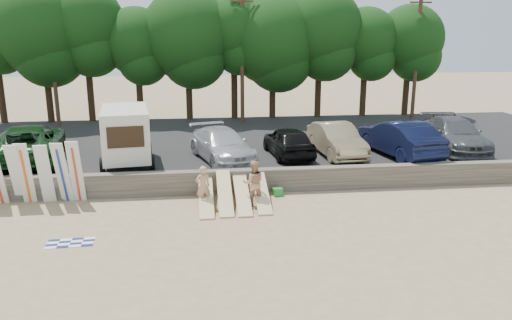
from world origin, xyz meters
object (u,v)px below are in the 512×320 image
Objects in this scene: car_4 at (336,140)px; beachgoer_b at (253,183)px; cooler at (278,192)px; car_6 at (455,135)px; box_trailer at (126,133)px; car_1 at (29,144)px; car_5 at (399,138)px; car_3 at (288,141)px; car_2 at (222,145)px; beachgoer_a at (203,186)px.

car_4 is 2.63× the size of beachgoer_b.
beachgoer_b is 4.77× the size of cooler.
cooler is (-9.89, -4.18, -1.34)m from car_6.
box_trailer is at bearing 143.08° from cooler.
car_1 reaches higher than car_5.
car_5 is at bearing -149.52° from beachgoer_b.
car_6 is 3.05× the size of beachgoer_b.
car_3 is at bearing -114.24° from beachgoer_b.
car_3 is 0.83× the size of car_5.
car_2 is at bearing -10.85° from car_5.
car_6 is (12.03, 0.69, 0.06)m from car_2.
car_1 is 1.16× the size of car_6.
car_6 is (20.99, 0.05, -0.09)m from car_1.
car_6 is at bearing -178.40° from beachgoer_a.
box_trailer is at bearing -1.94° from car_3.
beachgoer_b reaches higher than cooler.
box_trailer is 7.09m from beachgoer_b.
beachgoer_b reaches higher than beachgoer_a.
car_6 is at bearing -0.84° from car_4.
beachgoer_a is (7.98, -5.09, -0.77)m from car_1.
car_1 is 1.35× the size of car_4.
car_2 is at bearing -76.74° from beachgoer_b.
box_trailer reaches higher than car_6.
beachgoer_a is at bearing 136.43° from car_1.
box_trailer is at bearing 159.69° from car_1.
cooler is (11.10, -4.13, -1.43)m from car_1.
box_trailer is at bearing 177.64° from car_4.
car_1 reaches higher than cooler.
car_2 is 8.72m from car_5.
box_trailer reaches higher than car_2.
box_trailer is 7.74m from car_3.
car_4 reaches higher than car_3.
beachgoer_b is (1.98, -0.05, 0.08)m from beachgoer_a.
box_trailer is 5.70m from beachgoer_a.
car_1 is 17.70m from car_5.
car_4 is (10.08, 0.38, -0.66)m from box_trailer.
beachgoer_b is 1.69m from cooler.
car_2 reaches higher than beachgoer_b.
beachgoer_b is (-11.03, -5.19, -0.60)m from car_6.
car_1 is at bearing -173.45° from car_6.
car_1 is at bearing -6.73° from car_3.
car_2 is 1.16× the size of car_3.
car_5 is (3.06, -0.37, 0.09)m from car_4.
car_2 is (8.97, -0.64, -0.15)m from car_1.
beachgoer_a is at bearing -59.37° from box_trailer.
cooler is at bearing -35.04° from box_trailer.
car_6 is at bearing -13.15° from car_2.
car_3 is at bearing -171.58° from car_6.
car_6 is at bearing 169.07° from car_1.
box_trailer reaches higher than car_5.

